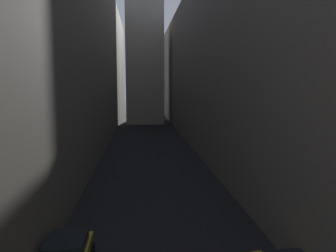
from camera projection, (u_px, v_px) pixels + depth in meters
name	position (u px, v px, depth m)	size (l,w,h in m)	color
ground_plane	(149.00, 147.00, 42.98)	(264.00, 264.00, 0.00)	black
building_block_left	(52.00, 54.00, 42.46)	(13.54, 108.00, 23.89)	#60594F
building_block_right	(230.00, 66.00, 44.61)	(11.07, 108.00, 21.19)	slate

